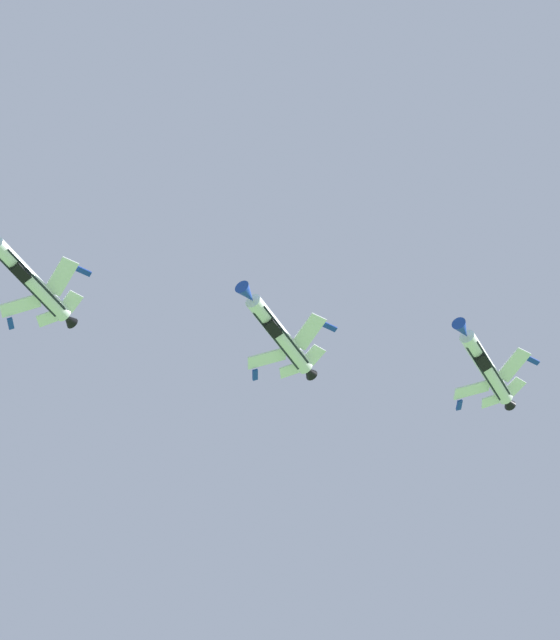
{
  "coord_description": "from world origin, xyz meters",
  "views": [
    {
      "loc": [
        1.03,
        -7.65,
        1.87
      ],
      "look_at": [
        11.16,
        95.78,
        92.46
      ],
      "focal_mm": 74.01,
      "sensor_mm": 36.0,
      "label": 1
    }
  ],
  "objects": [
    {
      "name": "fighter_jet_lead",
      "position": [
        -14.88,
        93.15,
        93.56
      ],
      "size": [
        11.22,
        14.17,
        5.06
      ],
      "rotation": [
        0.0,
        0.41,
        2.57
      ],
      "color": "white"
    },
    {
      "name": "fighter_jet_left_wing",
      "position": [
        11.03,
        95.95,
        90.75
      ],
      "size": [
        11.3,
        14.17,
        4.85
      ],
      "rotation": [
        0.0,
        0.35,
        2.57
      ],
      "color": "white"
    },
    {
      "name": "fighter_jet_right_wing",
      "position": [
        34.08,
        100.67,
        91.95
      ],
      "size": [
        11.33,
        14.17,
        4.77
      ],
      "rotation": [
        0.0,
        0.33,
        2.57
      ],
      "color": "white"
    }
  ]
}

